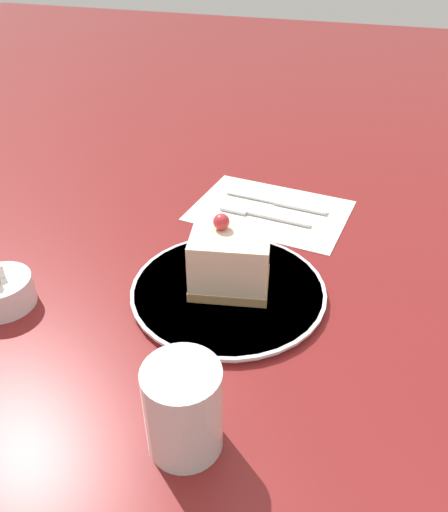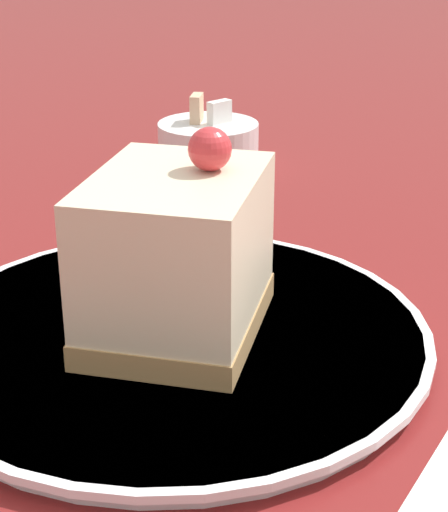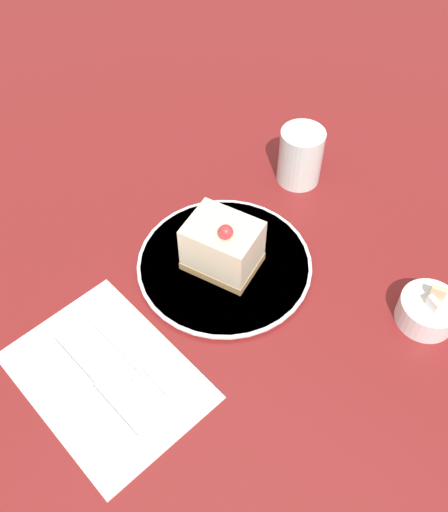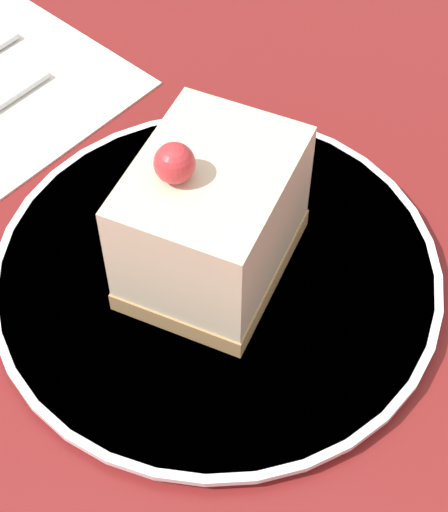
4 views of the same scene
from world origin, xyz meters
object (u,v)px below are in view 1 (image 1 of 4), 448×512
object	(u,v)px
cake_slice	(230,261)
drinking_glass	(183,409)
plate	(228,290)
fork	(257,214)
sugar_bowl	(1,292)
knife	(285,204)

from	to	relation	value
cake_slice	drinking_glass	bearing A→B (deg)	175.76
plate	fork	xyz separation A→B (m)	(0.21, 0.02, -0.00)
fork	plate	bearing A→B (deg)	-169.27
cake_slice	sugar_bowl	bearing A→B (deg)	101.40
fork	cake_slice	bearing A→B (deg)	-169.01
plate	sugar_bowl	bearing A→B (deg)	112.89
sugar_bowl	drinking_glass	bearing A→B (deg)	-110.59
cake_slice	sugar_bowl	distance (m)	0.29
cake_slice	fork	world-z (taller)	cake_slice
drinking_glass	plate	bearing A→B (deg)	8.11
cake_slice	sugar_bowl	size ratio (longest dim) A/B	1.42
plate	drinking_glass	bearing A→B (deg)	-171.89
knife	plate	bearing A→B (deg)	-178.37
fork	knife	size ratio (longest dim) A/B	0.85
plate	sugar_bowl	distance (m)	0.29
knife	sugar_bowl	size ratio (longest dim) A/B	2.26
fork	sugar_bowl	bearing A→B (deg)	147.82
plate	knife	bearing A→B (deg)	-3.63
cake_slice	knife	xyz separation A→B (m)	(0.25, -0.02, -0.05)
plate	drinking_glass	size ratio (longest dim) A/B	2.67
knife	drinking_glass	distance (m)	0.49
plate	sugar_bowl	size ratio (longest dim) A/B	3.18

